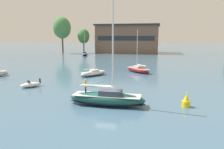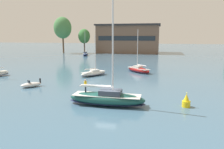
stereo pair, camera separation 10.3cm
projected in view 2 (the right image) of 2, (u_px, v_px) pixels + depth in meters
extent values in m
plane|color=#42667F|center=(107.00, 105.00, 26.98)|extent=(400.00, 400.00, 0.00)
cube|color=brown|center=(129.00, 39.00, 107.74)|extent=(29.10, 16.96, 12.92)
cube|color=#1E2833|center=(126.00, 38.00, 99.40)|extent=(26.19, 0.10, 2.07)
cube|color=#2D2D33|center=(129.00, 25.00, 106.53)|extent=(30.30, 18.16, 0.70)
cylinder|color=#4C3828|center=(84.00, 47.00, 103.97)|extent=(0.49, 0.49, 6.17)
ellipsoid|color=#3D7A3D|center=(84.00, 36.00, 103.09)|extent=(5.55, 5.55, 6.78)
cylinder|color=brown|center=(63.00, 44.00, 103.78)|extent=(0.73, 0.73, 9.15)
ellipsoid|color=#477F47|center=(63.00, 28.00, 102.48)|extent=(8.24, 8.24, 10.07)
ellipsoid|color=#194C47|center=(107.00, 99.00, 26.84)|extent=(9.45, 2.70, 1.60)
ellipsoid|color=#19234C|center=(107.00, 102.00, 26.92)|extent=(9.55, 2.72, 0.19)
cube|color=silver|center=(107.00, 95.00, 26.76)|extent=(8.32, 2.27, 0.06)
cube|color=#333D4C|center=(111.00, 92.00, 26.60)|extent=(2.65, 1.87, 0.66)
cylinder|color=silver|center=(113.00, 46.00, 25.55)|extent=(0.19, 0.19, 11.80)
cylinder|color=silver|center=(96.00, 87.00, 26.87)|extent=(4.25, 0.19, 0.16)
cylinder|color=white|center=(96.00, 86.00, 26.85)|extent=(3.82, 0.28, 0.26)
cylinder|color=#232838|center=(86.00, 90.00, 27.56)|extent=(0.20, 0.20, 0.85)
cylinder|color=gold|center=(85.00, 84.00, 27.43)|extent=(0.34, 0.34, 0.65)
sphere|color=tan|center=(85.00, 80.00, 27.35)|extent=(0.24, 0.24, 0.24)
ellipsoid|color=white|center=(94.00, 73.00, 46.30)|extent=(5.03, 5.95, 1.04)
ellipsoid|color=#19234C|center=(94.00, 75.00, 46.35)|extent=(5.08, 6.01, 0.13)
cube|color=silver|center=(94.00, 72.00, 46.25)|extent=(4.37, 5.19, 0.06)
cube|color=silver|center=(95.00, 71.00, 46.40)|extent=(1.99, 2.09, 0.43)
cylinder|color=silver|center=(95.00, 54.00, 45.88)|extent=(0.12, 0.12, 7.66)
cylinder|color=silver|center=(90.00, 69.00, 45.56)|extent=(1.72, 2.28, 0.10)
cylinder|color=white|center=(90.00, 69.00, 45.54)|extent=(1.61, 2.09, 0.17)
ellipsoid|color=maroon|center=(139.00, 70.00, 50.42)|extent=(6.42, 6.34, 1.20)
ellipsoid|color=#19234C|center=(139.00, 71.00, 50.47)|extent=(6.49, 6.41, 0.14)
cube|color=silver|center=(139.00, 68.00, 50.35)|extent=(5.60, 5.53, 0.06)
cube|color=beige|center=(138.00, 67.00, 50.59)|extent=(2.38, 2.37, 0.49)
cylinder|color=silver|center=(138.00, 49.00, 50.03)|extent=(0.14, 0.14, 8.82)
cylinder|color=silver|center=(142.00, 66.00, 49.38)|extent=(2.35, 2.30, 0.12)
cylinder|color=white|center=(142.00, 65.00, 49.36)|extent=(2.18, 2.13, 0.19)
ellipsoid|color=navy|center=(85.00, 54.00, 91.97)|extent=(3.61, 7.44, 1.22)
ellipsoid|color=#19234C|center=(85.00, 55.00, 92.03)|extent=(3.65, 7.51, 0.15)
cube|color=silver|center=(85.00, 53.00, 91.91)|extent=(3.10, 6.53, 0.06)
cube|color=#333D4C|center=(85.00, 53.00, 91.51)|extent=(1.83, 2.28, 0.50)
cylinder|color=silver|center=(85.00, 43.00, 90.54)|extent=(0.14, 0.14, 8.96)
cylinder|color=silver|center=(86.00, 51.00, 92.80)|extent=(0.87, 3.17, 0.12)
cylinder|color=silver|center=(86.00, 51.00, 92.78)|extent=(0.86, 2.87, 0.19)
ellipsoid|color=silver|center=(31.00, 85.00, 36.20)|extent=(3.14, 3.42, 0.80)
cube|color=black|center=(40.00, 81.00, 37.09)|extent=(0.31, 0.31, 0.88)
cube|color=#28333D|center=(29.00, 82.00, 35.90)|extent=(0.67, 0.61, 0.48)
cylinder|color=yellow|center=(186.00, 104.00, 26.21)|extent=(0.98, 0.98, 0.74)
cone|color=yellow|center=(186.00, 97.00, 26.06)|extent=(0.74, 0.74, 0.90)
sphere|color=#F2F266|center=(187.00, 93.00, 25.97)|extent=(0.16, 0.16, 0.16)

